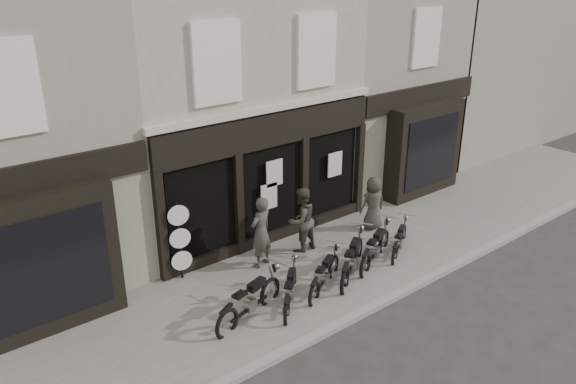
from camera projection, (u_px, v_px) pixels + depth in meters
ground_plane at (342, 285)px, 14.34m from camera, size 90.00×90.00×0.00m
pavement at (318, 269)px, 14.97m from camera, size 30.00×4.20×0.12m
kerb at (378, 304)px, 13.41m from camera, size 30.00×0.25×0.13m
central_building at (211, 89)px, 17.10m from camera, size 7.30×6.22×8.34m
neighbour_right at (359, 68)px, 20.75m from camera, size 5.60×6.73×8.34m
filler_right at (484, 47)px, 25.52m from camera, size 11.00×6.00×8.20m
motorcycle_0 at (250, 304)px, 12.79m from camera, size 2.23×0.96×1.10m
motorcycle_1 at (290, 292)px, 13.32m from camera, size 1.62×1.61×0.98m
motorcycle_2 at (325, 277)px, 13.95m from camera, size 1.87×1.20×0.98m
motorcycle_3 at (352, 262)px, 14.53m from camera, size 2.09×1.54×1.13m
motorcycle_4 at (375, 250)px, 15.17m from camera, size 2.10×1.21×1.08m
motorcycle_5 at (399, 243)px, 15.74m from camera, size 1.72×1.18×0.91m
man_left at (261, 232)px, 14.69m from camera, size 0.81×0.63×1.96m
man_centre at (301, 220)px, 15.50m from camera, size 0.95×0.76×1.87m
man_right at (373, 203)px, 16.87m from camera, size 0.89×0.67×1.64m
advert_sign_post at (180, 244)px, 14.08m from camera, size 0.54×0.35×2.24m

